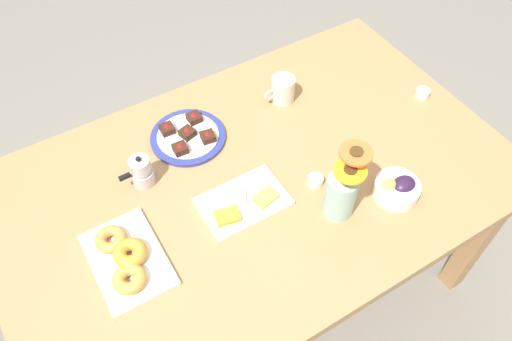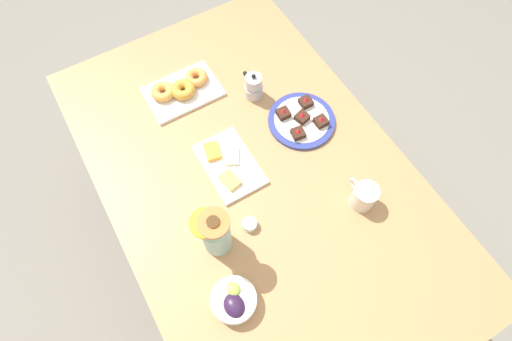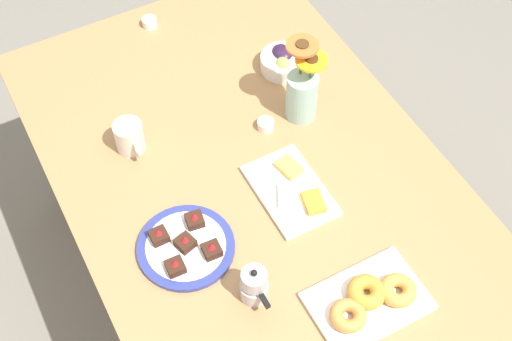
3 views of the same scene
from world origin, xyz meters
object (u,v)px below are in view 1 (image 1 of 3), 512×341
object	(u,v)px
cheese_platter	(243,202)
jam_cup_honey	(316,180)
coffee_mug	(283,89)
flower_vase	(342,192)
moka_pot	(142,172)
jam_cup_berry	(423,93)
grape_bowl	(397,189)
dessert_plate	(188,136)
croissant_platter	(126,258)
dining_table	(256,194)

from	to	relation	value
cheese_platter	jam_cup_honey	bearing A→B (deg)	168.46
coffee_mug	flower_vase	size ratio (longest dim) A/B	0.44
cheese_platter	moka_pot	world-z (taller)	moka_pot
coffee_mug	jam_cup_berry	distance (m)	0.50
coffee_mug	cheese_platter	xyz separation A→B (m)	(0.35, 0.32, -0.04)
grape_bowl	moka_pot	bearing A→B (deg)	-34.63
grape_bowl	dessert_plate	xyz separation A→B (m)	(0.44, -0.53, -0.02)
croissant_platter	flower_vase	size ratio (longest dim) A/B	1.07
jam_cup_berry	dessert_plate	distance (m)	0.85
coffee_mug	jam_cup_honey	world-z (taller)	coffee_mug
flower_vase	dining_table	bearing A→B (deg)	-57.15
dessert_plate	moka_pot	distance (m)	0.22
jam_cup_berry	flower_vase	size ratio (longest dim) A/B	0.18
coffee_mug	croissant_platter	world-z (taller)	coffee_mug
grape_bowl	moka_pot	world-z (taller)	moka_pot
jam_cup_honey	croissant_platter	bearing A→B (deg)	-4.36
jam_cup_honey	jam_cup_berry	distance (m)	0.57
cheese_platter	croissant_platter	distance (m)	0.37
cheese_platter	flower_vase	world-z (taller)	flower_vase
cheese_platter	jam_cup_berry	size ratio (longest dim) A/B	5.42
cheese_platter	dessert_plate	xyz separation A→B (m)	(0.02, -0.32, 0.00)
dining_table	cheese_platter	world-z (taller)	cheese_platter
grape_bowl	jam_cup_berry	bearing A→B (deg)	-142.54
croissant_platter	moka_pot	xyz separation A→B (m)	(-0.15, -0.23, 0.03)
jam_cup_berry	moka_pot	xyz separation A→B (m)	(1.01, -0.16, 0.03)
grape_bowl	jam_cup_honey	bearing A→B (deg)	-40.90
flower_vase	moka_pot	bearing A→B (deg)	-41.27
croissant_platter	dessert_plate	xyz separation A→B (m)	(-0.35, -0.32, -0.01)
coffee_mug	dining_table	bearing A→B (deg)	44.26
moka_pot	flower_vase	bearing A→B (deg)	138.73
jam_cup_honey	jam_cup_berry	xyz separation A→B (m)	(-0.55, -0.12, 0.00)
croissant_platter	flower_vase	world-z (taller)	flower_vase
grape_bowl	jam_cup_honey	world-z (taller)	grape_bowl
coffee_mug	jam_cup_honey	bearing A→B (deg)	72.55
jam_cup_berry	grape_bowl	bearing A→B (deg)	37.46
coffee_mug	flower_vase	xyz separation A→B (m)	(0.12, 0.48, 0.04)
grape_bowl	dining_table	bearing A→B (deg)	-39.21
jam_cup_honey	flower_vase	distance (m)	0.14
croissant_platter	dining_table	bearing A→B (deg)	-171.88
flower_vase	grape_bowl	bearing A→B (deg)	166.64
dessert_plate	moka_pot	size ratio (longest dim) A/B	2.10
jam_cup_honey	moka_pot	size ratio (longest dim) A/B	0.40
grape_bowl	moka_pot	xyz separation A→B (m)	(0.64, -0.44, 0.02)
coffee_mug	croissant_platter	bearing A→B (deg)	24.09
grape_bowl	cheese_platter	xyz separation A→B (m)	(0.42, -0.21, -0.02)
dining_table	jam_cup_berry	bearing A→B (deg)	-179.02
moka_pot	grape_bowl	bearing A→B (deg)	145.37
coffee_mug	flower_vase	distance (m)	0.50
dining_table	moka_pot	bearing A→B (deg)	-28.96
croissant_platter	jam_cup_berry	xyz separation A→B (m)	(-1.16, -0.08, -0.01)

